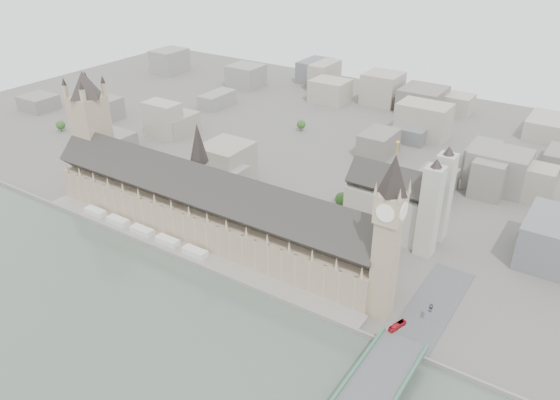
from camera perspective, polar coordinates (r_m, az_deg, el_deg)
The scene contains 13 objects.
ground at distance 384.86m, azimuth -9.28°, elevation -4.91°, with size 900.00×900.00×0.00m, color #595651.
embankment_wall at distance 375.20m, azimuth -10.82°, elevation -5.74°, with size 600.00×1.50×3.00m, color slate.
river_terrace at distance 379.85m, azimuth -10.04°, elevation -5.29°, with size 270.00×15.00×2.00m, color slate.
terrace_tents at distance 403.75m, azimuth -14.22°, elevation -3.10°, with size 118.00×7.00×4.00m.
palace_of_westminster at distance 385.63m, azimuth -7.60°, elevation -0.77°, with size 265.00×40.73×55.44m.
elizabeth_tower at distance 295.97m, azimuth 11.27°, elevation -2.80°, with size 17.00×17.00×107.50m.
victoria_tower at distance 459.51m, azimuth -19.12°, elevation 7.21°, with size 30.00×30.00×100.00m.
central_tower at distance 380.47m, azimuth -8.47°, elevation 4.66°, with size 13.00×13.00×48.00m.
westminster_abbey at distance 391.58m, azimuth 12.25°, elevation -0.33°, with size 68.00×36.00×64.00m.
city_skyline_inland at distance 560.38m, azimuth 7.57°, elevation 8.24°, with size 720.00×360.00×38.00m, color gray, non-canonical shape.
park_trees at distance 425.52m, azimuth -5.01°, elevation -0.01°, with size 110.00×30.00×15.00m, color #214719, non-canonical shape.
red_bus_north at distance 303.99m, azimuth 12.16°, elevation -12.72°, with size 2.71×11.59×3.23m, color red.
car_approach at distance 321.07m, azimuth 15.48°, elevation -10.83°, with size 2.26×5.56×1.61m, color gray.
Camera 1 is at (226.72, -231.47, 207.69)m, focal length 35.00 mm.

